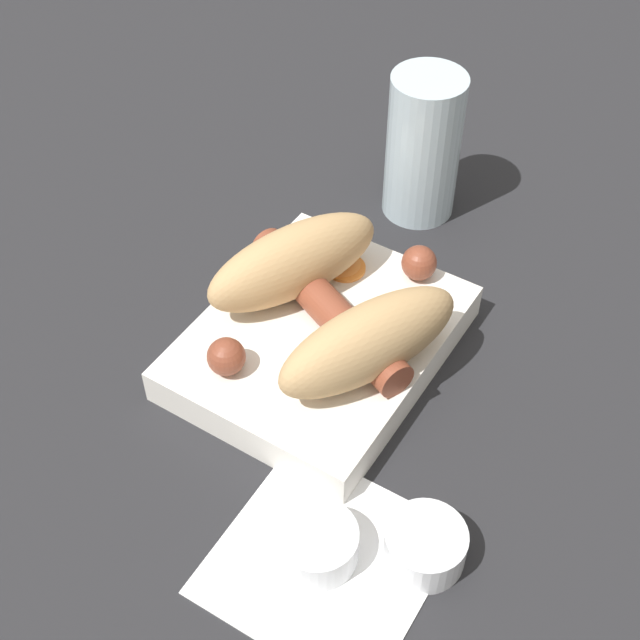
{
  "coord_description": "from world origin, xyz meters",
  "views": [
    {
      "loc": [
        -0.39,
        -0.24,
        0.53
      ],
      "look_at": [
        0.0,
        0.0,
        0.04
      ],
      "focal_mm": 50.0,
      "sensor_mm": 36.0,
      "label": 1
    }
  ],
  "objects_px": {
    "bread_roll": "(330,300)",
    "condiment_cup_far": "(425,547)",
    "food_tray": "(320,342)",
    "sausage": "(327,307)",
    "drink_glass": "(423,147)",
    "condiment_cup_near": "(317,546)"
  },
  "relations": [
    {
      "from": "food_tray",
      "to": "condiment_cup_far",
      "type": "bearing_deg",
      "value": -126.67
    },
    {
      "from": "sausage",
      "to": "drink_glass",
      "type": "distance_m",
      "value": 0.19
    },
    {
      "from": "bread_roll",
      "to": "drink_glass",
      "type": "distance_m",
      "value": 0.2
    },
    {
      "from": "bread_roll",
      "to": "drink_glass",
      "type": "relative_size",
      "value": 1.45
    },
    {
      "from": "bread_roll",
      "to": "condiment_cup_far",
      "type": "distance_m",
      "value": 0.19
    },
    {
      "from": "condiment_cup_far",
      "to": "drink_glass",
      "type": "relative_size",
      "value": 0.39
    },
    {
      "from": "food_tray",
      "to": "bread_roll",
      "type": "bearing_deg",
      "value": -45.38
    },
    {
      "from": "drink_glass",
      "to": "condiment_cup_near",
      "type": "bearing_deg",
      "value": -162.29
    },
    {
      "from": "condiment_cup_near",
      "to": "bread_roll",
      "type": "bearing_deg",
      "value": 29.28
    },
    {
      "from": "sausage",
      "to": "condiment_cup_near",
      "type": "xyz_separation_m",
      "value": [
        -0.16,
        -0.09,
        -0.03
      ]
    },
    {
      "from": "bread_roll",
      "to": "sausage",
      "type": "relative_size",
      "value": 1.04
    },
    {
      "from": "sausage",
      "to": "food_tray",
      "type": "bearing_deg",
      "value": -179.66
    },
    {
      "from": "food_tray",
      "to": "bread_roll",
      "type": "distance_m",
      "value": 0.05
    },
    {
      "from": "sausage",
      "to": "condiment_cup_far",
      "type": "xyz_separation_m",
      "value": [
        -0.12,
        -0.15,
        -0.03
      ]
    },
    {
      "from": "food_tray",
      "to": "condiment_cup_near",
      "type": "xyz_separation_m",
      "value": [
        -0.15,
        -0.09,
        -0.0
      ]
    },
    {
      "from": "bread_roll",
      "to": "condiment_cup_near",
      "type": "relative_size",
      "value": 3.67
    },
    {
      "from": "bread_roll",
      "to": "drink_glass",
      "type": "bearing_deg",
      "value": 7.41
    },
    {
      "from": "condiment_cup_far",
      "to": "sausage",
      "type": "bearing_deg",
      "value": 50.8
    },
    {
      "from": "condiment_cup_near",
      "to": "condiment_cup_far",
      "type": "xyz_separation_m",
      "value": [
        0.04,
        -0.06,
        0.0
      ]
    },
    {
      "from": "bread_roll",
      "to": "condiment_cup_near",
      "type": "bearing_deg",
      "value": -150.72
    },
    {
      "from": "bread_roll",
      "to": "condiment_cup_far",
      "type": "xyz_separation_m",
      "value": [
        -0.12,
        -0.15,
        -0.05
      ]
    },
    {
      "from": "sausage",
      "to": "drink_glass",
      "type": "xyz_separation_m",
      "value": [
        0.19,
        0.02,
        0.02
      ]
    }
  ]
}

